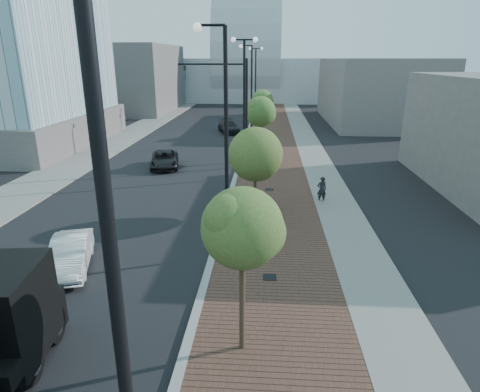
{
  "coord_description": "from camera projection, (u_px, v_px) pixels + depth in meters",
  "views": [
    {
      "loc": [
        2.2,
        -5.74,
        7.98
      ],
      "look_at": [
        1.0,
        12.0,
        2.0
      ],
      "focal_mm": 30.64,
      "sensor_mm": 36.0,
      "label": 1
    }
  ],
  "objects": [
    {
      "name": "utility_cover_1",
      "position": [
        270.0,
        277.0,
        15.48
      ],
      "size": [
        0.5,
        0.5,
        0.02
      ],
      "primitive_type": "cube",
      "color": "black",
      "rests_on": "sidewalk"
    },
    {
      "name": "tree_0",
      "position": [
        244.0,
        228.0,
        10.6
      ],
      "size": [
        2.24,
        2.17,
        4.92
      ],
      "color": "#382619",
      "rests_on": "ground"
    },
    {
      "name": "dark_car_mid",
      "position": [
        164.0,
        159.0,
        31.47
      ],
      "size": [
        2.89,
        4.76,
        1.23
      ],
      "primitive_type": "imported",
      "rotation": [
        0.0,
        0.0,
        0.2
      ],
      "color": "black",
      "rests_on": "ground"
    },
    {
      "name": "streetlight_2",
      "position": [
        244.0,
        108.0,
        27.34
      ],
      "size": [
        1.72,
        0.56,
        9.28
      ],
      "color": "black",
      "rests_on": "ground"
    },
    {
      "name": "streetlight_0",
      "position": [
        122.0,
        352.0,
        4.65
      ],
      "size": [
        1.72,
        0.56,
        9.28
      ],
      "color": "black",
      "rests_on": "ground"
    },
    {
      "name": "convention_center",
      "position": [
        249.0,
        68.0,
        86.71
      ],
      "size": [
        50.0,
        30.0,
        50.0
      ],
      "color": "#A0A7AA",
      "rests_on": "ground"
    },
    {
      "name": "dark_car_far",
      "position": [
        229.0,
        127.0,
        46.29
      ],
      "size": [
        3.12,
        5.0,
        1.35
      ],
      "primitive_type": "imported",
      "rotation": [
        0.0,
        0.0,
        0.29
      ],
      "color": "black",
      "rests_on": "ground"
    },
    {
      "name": "tree_1",
      "position": [
        256.0,
        155.0,
        21.17
      ],
      "size": [
        2.82,
        2.82,
        4.69
      ],
      "color": "#382619",
      "rests_on": "ground"
    },
    {
      "name": "streetlight_4",
      "position": [
        255.0,
        86.0,
        50.04
      ],
      "size": [
        1.72,
        0.56,
        9.28
      ],
      "color": "black",
      "rests_on": "ground"
    },
    {
      "name": "commercial_block_nw",
      "position": [
        128.0,
        78.0,
        64.54
      ],
      "size": [
        14.0,
        20.0,
        10.0
      ],
      "primitive_type": "cube",
      "color": "#635C59",
      "rests_on": "ground"
    },
    {
      "name": "streetlight_1",
      "position": [
        224.0,
        156.0,
        16.15
      ],
      "size": [
        1.44,
        0.56,
        9.21
      ],
      "color": "black",
      "rests_on": "ground"
    },
    {
      "name": "pedestrian",
      "position": [
        322.0,
        190.0,
        23.71
      ],
      "size": [
        0.63,
        0.49,
        1.55
      ],
      "primitive_type": "imported",
      "rotation": [
        0.0,
        0.0,
        3.36
      ],
      "color": "black",
      "rests_on": "ground"
    },
    {
      "name": "commercial_block_ne",
      "position": [
        375.0,
        91.0,
        53.1
      ],
      "size": [
        12.0,
        22.0,
        8.0
      ],
      "primitive_type": "cube",
      "color": "slate",
      "rests_on": "ground"
    },
    {
      "name": "tree_2",
      "position": [
        261.0,
        112.0,
        32.29
      ],
      "size": [
        2.44,
        2.4,
        5.22
      ],
      "color": "#382619",
      "rests_on": "ground"
    },
    {
      "name": "utility_cover_2",
      "position": [
        270.0,
        189.0,
        25.89
      ],
      "size": [
        0.5,
        0.5,
        0.02
      ],
      "primitive_type": "cube",
      "color": "black",
      "rests_on": "sidewalk"
    },
    {
      "name": "tree_3",
      "position": [
        263.0,
        100.0,
        43.72
      ],
      "size": [
        2.28,
        2.21,
        4.87
      ],
      "color": "#382619",
      "rests_on": "ground"
    },
    {
      "name": "west_sidewalk",
      "position": [
        134.0,
        132.0,
        46.75
      ],
      "size": [
        4.0,
        140.0,
        0.12
      ],
      "primitive_type": "cube",
      "color": "slate",
      "rests_on": "ground"
    },
    {
      "name": "sidewalk",
      "position": [
        279.0,
        133.0,
        45.7
      ],
      "size": [
        7.0,
        140.0,
        0.12
      ],
      "primitive_type": "cube",
      "color": "#4C2D23",
      "rests_on": "ground"
    },
    {
      "name": "streetlight_3",
      "position": [
        250.0,
        99.0,
        38.85
      ],
      "size": [
        1.44,
        0.56,
        9.21
      ],
      "color": "black",
      "rests_on": "ground"
    },
    {
      "name": "concrete_strip",
      "position": [
        304.0,
        134.0,
        45.52
      ],
      "size": [
        2.4,
        140.0,
        0.13
      ],
      "primitive_type": "cube",
      "color": "slate",
      "rests_on": "ground"
    },
    {
      "name": "traffic_mast",
      "position": [
        234.0,
        101.0,
        30.19
      ],
      "size": [
        5.09,
        0.2,
        8.0
      ],
      "color": "black",
      "rests_on": "ground"
    },
    {
      "name": "white_sedan",
      "position": [
        70.0,
        254.0,
        16.19
      ],
      "size": [
        2.41,
        4.1,
        1.28
      ],
      "primitive_type": "imported",
      "rotation": [
        0.0,
        0.0,
        0.29
      ],
      "color": "silver",
      "rests_on": "ground"
    },
    {
      "name": "curb",
      "position": [
        248.0,
        133.0,
        45.92
      ],
      "size": [
        0.3,
        140.0,
        0.14
      ],
      "primitive_type": "cube",
      "color": "gray",
      "rests_on": "ground"
    }
  ]
}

